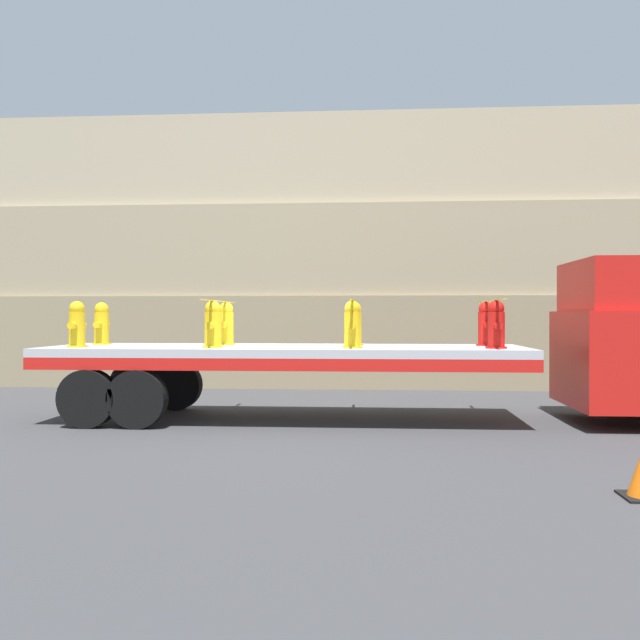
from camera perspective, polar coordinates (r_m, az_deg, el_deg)
ground_plane at (r=12.63m, az=-2.74°, el=-7.96°), size 120.00×120.00×0.00m
rock_cliff at (r=19.33m, az=-0.24°, el=5.27°), size 60.00×3.30×6.97m
truck_cab at (r=13.18m, az=23.99°, el=-1.65°), size 2.20×2.65×2.75m
flatbed_trailer at (r=12.63m, az=-5.81°, el=-3.32°), size 8.28×2.61×1.29m
fire_hydrant_yellow_near_0 at (r=12.90m, az=-18.87°, el=-0.37°), size 0.34×0.53×0.79m
fire_hydrant_yellow_far_0 at (r=13.92m, az=-17.07°, el=-0.32°), size 0.34×0.53×0.79m
fire_hydrant_yellow_near_1 at (r=12.16m, az=-8.59°, el=-0.40°), size 0.34×0.53×0.79m
fire_hydrant_yellow_far_1 at (r=13.24m, az=-7.52°, el=-0.34°), size 0.34×0.53×0.79m
fire_hydrant_yellow_near_2 at (r=11.86m, az=2.60°, el=-0.41°), size 0.34×0.53×0.79m
fire_hydrant_yellow_far_2 at (r=12.96m, az=2.75°, el=-0.35°), size 0.34×0.53×0.79m
fire_hydrant_red_near_3 at (r=12.02m, az=13.92°, el=-0.41°), size 0.34×0.53×0.79m
fire_hydrant_red_far_3 at (r=13.11m, az=13.12°, el=-0.35°), size 0.34×0.53×0.79m
cargo_strap_rear at (r=12.70m, az=-8.03°, el=1.50°), size 0.05×2.71×0.01m
cargo_strap_middle at (r=12.41m, az=2.68°, el=1.53°), size 0.05×2.71×0.01m
cargo_strap_front at (r=12.57m, az=13.51°, el=1.51°), size 0.05×2.71×0.01m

